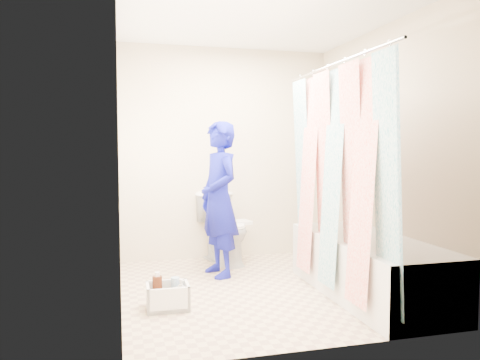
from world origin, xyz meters
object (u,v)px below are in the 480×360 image
object	(u,v)px
toilet	(224,228)
plumber	(219,199)
bathtub	(368,265)
cleaning_caddy	(169,297)

from	to	relation	value
toilet	plumber	xyz separation A→B (m)	(-0.16, -0.50, 0.38)
bathtub	plumber	distance (m)	1.54
plumber	toilet	bearing A→B (deg)	148.59
bathtub	plumber	bearing A→B (deg)	138.68
bathtub	cleaning_caddy	xyz separation A→B (m)	(-1.69, 0.11, -0.17)
bathtub	toilet	xyz separation A→B (m)	(-0.93, 1.47, 0.12)
toilet	bathtub	bearing A→B (deg)	-70.25
cleaning_caddy	toilet	bearing A→B (deg)	62.21
toilet	plumber	bearing A→B (deg)	-120.57
plumber	cleaning_caddy	distance (m)	1.23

